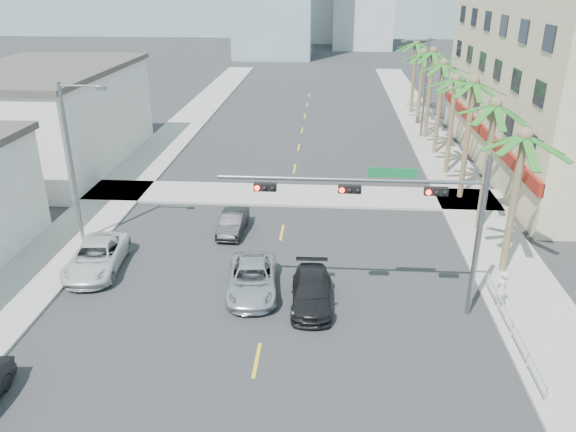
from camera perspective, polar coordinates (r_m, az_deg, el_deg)
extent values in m
cube|color=gray|center=(37.83, 18.34, 0.47)|extent=(4.00, 120.00, 0.15)
cube|color=gray|center=(39.40, -17.79, 1.45)|extent=(4.00, 120.00, 0.15)
cube|color=gray|center=(38.57, 0.11, 2.14)|extent=(80.00, 4.00, 0.15)
cube|color=maroon|center=(46.78, 18.94, 8.42)|extent=(0.30, 28.00, 0.80)
cube|color=beige|center=(48.46, -23.31, 9.00)|extent=(11.00, 18.00, 7.20)
cylinder|color=slate|center=(25.06, 18.72, -2.42)|extent=(0.24, 0.24, 7.20)
cylinder|color=slate|center=(23.25, 6.32, 3.67)|extent=(11.00, 0.16, 0.16)
cube|color=#0C662D|center=(23.27, 10.55, 4.34)|extent=(2.00, 0.05, 0.40)
cube|color=black|center=(23.63, 14.80, 2.45)|extent=(0.95, 0.28, 0.32)
sphere|color=#FF0C05|center=(23.43, 14.10, 2.34)|extent=(0.22, 0.22, 0.22)
cube|color=black|center=(23.23, 6.29, 2.74)|extent=(0.95, 0.28, 0.32)
sphere|color=#FF0C05|center=(23.06, 5.51, 2.62)|extent=(0.22, 0.22, 0.22)
cube|color=black|center=(23.34, -2.33, 2.97)|extent=(0.95, 0.28, 0.32)
sphere|color=#FF0C05|center=(23.23, -3.16, 2.85)|extent=(0.22, 0.22, 0.22)
cylinder|color=brown|center=(29.32, 21.87, 0.85)|extent=(0.36, 0.36, 7.20)
cylinder|color=brown|center=(33.95, 19.50, 4.45)|extent=(0.36, 0.36, 7.56)
cylinder|color=brown|center=(38.73, 17.69, 7.18)|extent=(0.36, 0.36, 7.92)
cylinder|color=brown|center=(43.73, 16.19, 8.61)|extent=(0.36, 0.36, 7.20)
cylinder|color=brown|center=(48.65, 15.05, 10.35)|extent=(0.36, 0.36, 7.56)
cylinder|color=brown|center=(53.63, 14.12, 11.78)|extent=(0.36, 0.36, 7.92)
cylinder|color=brown|center=(58.74, 13.29, 12.44)|extent=(0.36, 0.36, 7.20)
cylinder|color=brown|center=(63.78, 12.63, 13.47)|extent=(0.36, 0.36, 7.56)
cylinder|color=slate|center=(32.50, -21.13, 4.75)|extent=(0.20, 0.20, 9.00)
cylinder|color=slate|center=(31.06, -20.39, 12.30)|extent=(2.20, 0.12, 0.12)
cube|color=slate|center=(30.65, -18.45, 12.23)|extent=(0.50, 0.25, 0.18)
cylinder|color=slate|center=(53.47, 13.74, 12.37)|extent=(0.20, 0.20, 9.00)
cylinder|color=slate|center=(52.71, 12.97, 17.03)|extent=(2.20, 0.12, 0.12)
cube|color=slate|center=(52.58, 11.72, 17.01)|extent=(0.50, 0.25, 0.18)
cylinder|color=silver|center=(25.20, 21.79, -10.71)|extent=(0.08, 8.00, 0.08)
cylinder|color=silver|center=(25.01, 21.90, -10.04)|extent=(0.08, 8.00, 0.08)
cylinder|color=silver|center=(22.20, 24.71, -16.48)|extent=(0.08, 0.08, 1.00)
cylinder|color=silver|center=(23.68, 23.13, -13.47)|extent=(0.08, 0.08, 1.00)
cylinder|color=silver|center=(25.22, 21.77, -10.81)|extent=(0.08, 0.08, 1.00)
cylinder|color=silver|center=(26.83, 20.59, -8.46)|extent=(0.08, 0.08, 1.00)
cylinder|color=silver|center=(28.49, 19.56, -6.38)|extent=(0.08, 0.08, 1.00)
imported|color=silver|center=(30.28, -18.87, -3.98)|extent=(2.90, 5.47, 1.46)
imported|color=black|center=(33.05, -5.62, -0.66)|extent=(1.48, 3.83, 1.24)
imported|color=silver|center=(26.82, -3.68, -6.41)|extent=(2.76, 5.17, 1.38)
imported|color=black|center=(25.85, 2.41, -7.68)|extent=(1.99, 4.59, 1.32)
imported|color=silver|center=(26.91, 20.83, -7.02)|extent=(0.79, 0.70, 1.82)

